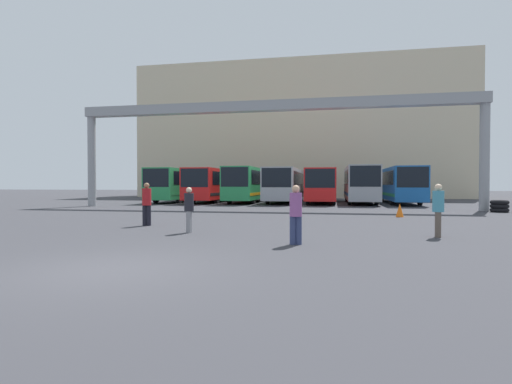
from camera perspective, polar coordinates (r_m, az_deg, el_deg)
ground_plane at (r=8.55m, az=-20.13°, el=-10.42°), size 200.00×200.00×0.00m
building_backdrop at (r=55.12m, az=6.36°, el=8.30°), size 41.83×12.00×17.15m
overhead_gantry at (r=28.36m, az=1.99°, el=10.42°), size 28.22×0.80×7.52m
bus_slot_0 at (r=39.16m, az=-10.76°, el=1.25°), size 2.54×11.00×3.10m
bus_slot_1 at (r=38.63m, az=-5.77°, el=1.24°), size 2.57×12.23×3.07m
bus_slot_2 at (r=37.22m, az=-1.06°, el=1.33°), size 2.46×11.02×3.16m
bus_slot_3 at (r=37.28m, az=4.22°, el=1.26°), size 2.57×12.25×3.07m
bus_slot_4 at (r=36.83m, az=9.40°, el=1.16°), size 2.51×11.84×2.98m
bus_slot_5 at (r=36.67m, az=14.66°, el=1.32°), size 2.49×11.38×3.19m
bus_slot_6 at (r=37.50m, az=19.76°, el=1.19°), size 2.47×12.31×3.08m
pedestrian_near_center at (r=11.28m, az=5.70°, el=-3.01°), size 0.35×0.35×1.67m
pedestrian_mid_left at (r=16.91m, az=-15.35°, el=-1.51°), size 0.37×0.37×1.76m
pedestrian_near_right at (r=14.15m, az=-9.54°, el=-2.36°), size 0.33×0.33×1.59m
pedestrian_near_left at (r=14.05m, az=24.58°, el=-2.21°), size 0.36×0.36×1.71m
traffic_cone at (r=21.90m, az=19.85°, el=-2.47°), size 0.40×0.40×0.70m
tire_stack at (r=28.33m, az=31.44°, el=-1.74°), size 1.04×1.04×0.72m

